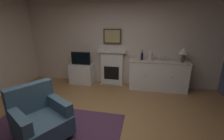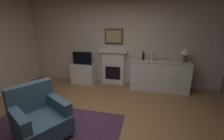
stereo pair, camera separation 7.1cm
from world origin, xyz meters
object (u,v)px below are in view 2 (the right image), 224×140
object	(u,v)px
sideboard_cabinet	(159,76)
tv_cabinet	(83,74)
framed_picture	(114,36)
wine_glass_left	(158,57)
wine_glass_center	(162,57)
wine_bottle	(143,56)
armchair	(39,117)
tv_set	(82,58)
wine_glass_right	(166,57)
fireplace_unit	(113,68)
vase_decorative	(152,56)
table_lamp	(186,52)

from	to	relation	value
sideboard_cabinet	tv_cabinet	distance (m)	2.40
framed_picture	wine_glass_left	size ratio (longest dim) A/B	3.33
framed_picture	wine_glass_center	world-z (taller)	framed_picture
wine_bottle	armchair	xyz separation A→B (m)	(-1.62, -2.54, -0.61)
wine_glass_center	tv_set	size ratio (longest dim) A/B	0.27
framed_picture	wine_glass_center	bearing A→B (deg)	-10.36
wine_glass_left	tv_set	xyz separation A→B (m)	(-2.31, -0.01, -0.16)
sideboard_cabinet	wine_bottle	bearing A→B (deg)	175.14
wine_glass_right	sideboard_cabinet	bearing A→B (deg)	-173.69
wine_glass_left	wine_glass_center	world-z (taller)	same
wine_glass_right	tv_set	size ratio (longest dim) A/B	0.27
fireplace_unit	armchair	size ratio (longest dim) A/B	1.02
fireplace_unit	vase_decorative	world-z (taller)	vase_decorative
vase_decorative	table_lamp	bearing A→B (deg)	3.30
tv_cabinet	armchair	size ratio (longest dim) A/B	0.69
wine_bottle	wine_glass_center	size ratio (longest dim) A/B	1.76
tv_cabinet	armchair	distance (m)	2.53
wine_glass_left	armchair	distance (m)	3.28
wine_glass_left	tv_cabinet	xyz separation A→B (m)	(-2.31, 0.01, -0.68)
table_lamp	framed_picture	bearing A→B (deg)	173.78
table_lamp	tv_cabinet	xyz separation A→B (m)	(-3.02, 0.02, -0.84)
wine_glass_left	wine_glass_right	xyz separation A→B (m)	(0.22, 0.01, 0.00)
vase_decorative	tv_cabinet	bearing A→B (deg)	178.27
table_lamp	tv_cabinet	size ratio (longest dim) A/B	0.53
vase_decorative	armchair	bearing A→B (deg)	-127.28
table_lamp	wine_glass_left	world-z (taller)	table_lamp
sideboard_cabinet	wine_bottle	size ratio (longest dim) A/B	5.75
wine_glass_center	tv_set	world-z (taller)	same
sideboard_cabinet	armchair	bearing A→B (deg)	-130.18
armchair	sideboard_cabinet	bearing A→B (deg)	49.82
framed_picture	vase_decorative	bearing A→B (deg)	-13.08
table_lamp	wine_bottle	size ratio (longest dim) A/B	1.38
sideboard_cabinet	table_lamp	world-z (taller)	table_lamp
framed_picture	armchair	xyz separation A→B (m)	(-0.69, -2.72, -1.15)
wine_bottle	wine_glass_center	bearing A→B (deg)	-9.16
framed_picture	sideboard_cabinet	xyz separation A→B (m)	(1.42, -0.22, -1.09)
tv_set	wine_bottle	bearing A→B (deg)	1.50
table_lamp	armchair	world-z (taller)	table_lamp
table_lamp	wine_glass_center	bearing A→B (deg)	-175.95
fireplace_unit	sideboard_cabinet	bearing A→B (deg)	-7.12
table_lamp	vase_decorative	distance (m)	0.88
fireplace_unit	tv_cabinet	bearing A→B (deg)	-170.55
framed_picture	tv_set	world-z (taller)	framed_picture
framed_picture	wine_bottle	bearing A→B (deg)	-11.03
framed_picture	wine_glass_right	xyz separation A→B (m)	(1.56, -0.21, -0.53)
wine_bottle	armchair	world-z (taller)	wine_bottle
armchair	tv_set	bearing A→B (deg)	96.55
fireplace_unit	wine_glass_right	xyz separation A→B (m)	(1.56, -0.16, 0.45)
wine_glass_left	armchair	size ratio (longest dim) A/B	0.15
wine_glass_left	wine_glass_right	distance (m)	0.22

